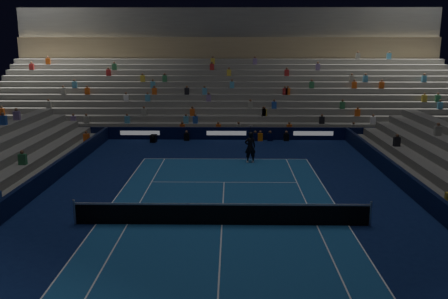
% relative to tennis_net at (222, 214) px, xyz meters
% --- Properties ---
extents(ground, '(90.00, 90.00, 0.00)m').
position_rel_tennis_net_xyz_m(ground, '(0.00, 0.00, -0.50)').
color(ground, '#0B1947').
rests_on(ground, ground).
extents(court_surface, '(10.97, 23.77, 0.01)m').
position_rel_tennis_net_xyz_m(court_surface, '(0.00, 0.00, -0.50)').
color(court_surface, '#184C87').
rests_on(court_surface, ground).
extents(sponsor_barrier_far, '(44.00, 0.25, 1.00)m').
position_rel_tennis_net_xyz_m(sponsor_barrier_far, '(0.00, 18.50, -0.00)').
color(sponsor_barrier_far, black).
rests_on(sponsor_barrier_far, ground).
extents(sponsor_barrier_east, '(0.25, 37.00, 1.00)m').
position_rel_tennis_net_xyz_m(sponsor_barrier_east, '(9.70, 0.00, -0.00)').
color(sponsor_barrier_east, black).
rests_on(sponsor_barrier_east, ground).
extents(grandstand_main, '(44.00, 15.20, 11.20)m').
position_rel_tennis_net_xyz_m(grandstand_main, '(0.00, 27.90, 2.87)').
color(grandstand_main, slate).
rests_on(grandstand_main, ground).
extents(tennis_net, '(12.90, 0.10, 1.10)m').
position_rel_tennis_net_xyz_m(tennis_net, '(0.00, 0.00, 0.00)').
color(tennis_net, '#B2B2B7').
rests_on(tennis_net, ground).
extents(tennis_player, '(0.85, 0.67, 2.07)m').
position_rel_tennis_net_xyz_m(tennis_player, '(1.64, 11.02, 0.53)').
color(tennis_player, black).
rests_on(tennis_player, ground).
extents(broadcast_camera, '(0.53, 0.94, 0.60)m').
position_rel_tennis_net_xyz_m(broadcast_camera, '(-5.74, 17.31, -0.19)').
color(broadcast_camera, black).
rests_on(broadcast_camera, ground).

